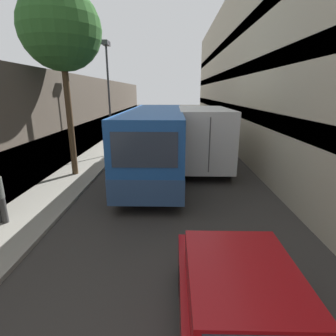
# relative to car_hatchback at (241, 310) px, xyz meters

# --- Properties ---
(ground_plane) EXTENTS (150.00, 150.00, 0.00)m
(ground_plane) POSITION_rel_car_hatchback_xyz_m (-1.15, 9.68, -0.73)
(ground_plane) COLOR #33302D
(sidewalk_left) EXTENTS (2.25, 60.00, 0.12)m
(sidewalk_left) POSITION_rel_car_hatchback_xyz_m (-5.89, 9.68, -0.67)
(sidewalk_left) COLOR gray
(sidewalk_left) RESTS_ON ground_plane
(building_left_shopfront) EXTENTS (2.40, 60.00, 5.04)m
(building_left_shopfront) POSITION_rel_car_hatchback_xyz_m (-8.12, 9.68, 1.56)
(building_left_shopfront) COLOR #51473D
(building_left_shopfront) RESTS_ON ground_plane
(building_right_apartment) EXTENTS (2.40, 60.00, 11.23)m
(building_right_apartment) POSITION_rel_car_hatchback_xyz_m (4.21, 9.68, 4.86)
(building_right_apartment) COLOR #B7AD93
(building_right_apartment) RESTS_ON ground_plane
(car_hatchback) EXTENTS (1.88, 3.97, 1.45)m
(car_hatchback) POSITION_rel_car_hatchback_xyz_m (0.00, 0.00, 0.00)
(car_hatchback) COLOR #9E0F14
(car_hatchback) RESTS_ON ground_plane
(bus) EXTENTS (2.53, 9.66, 3.19)m
(bus) POSITION_rel_car_hatchback_xyz_m (-1.95, 9.27, 0.96)
(bus) COLOR #1E519E
(bus) RESTS_ON ground_plane
(box_truck) EXTENTS (2.49, 7.14, 3.19)m
(box_truck) POSITION_rel_car_hatchback_xyz_m (0.46, 11.06, 0.98)
(box_truck) COLOR silver
(box_truck) RESTS_ON ground_plane
(panel_van) EXTENTS (1.89, 4.35, 1.90)m
(panel_van) POSITION_rel_car_hatchback_xyz_m (-2.18, 21.81, 0.34)
(panel_van) COLOR navy
(panel_van) RESTS_ON ground_plane
(street_lamp) EXTENTS (0.36, 0.80, 6.70)m
(street_lamp) POSITION_rel_car_hatchback_xyz_m (-5.02, 13.11, 4.05)
(street_lamp) COLOR #38383D
(street_lamp) RESTS_ON sidewalk_left
(street_tree_left) EXTENTS (3.43, 3.43, 8.15)m
(street_tree_left) POSITION_rel_car_hatchback_xyz_m (-5.89, 8.89, 5.79)
(street_tree_left) COLOR #4C3823
(street_tree_left) RESTS_ON sidewalk_left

